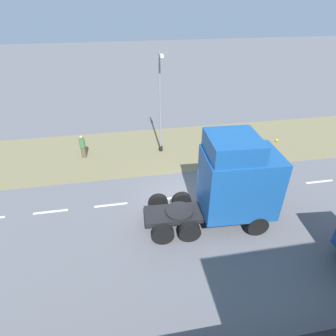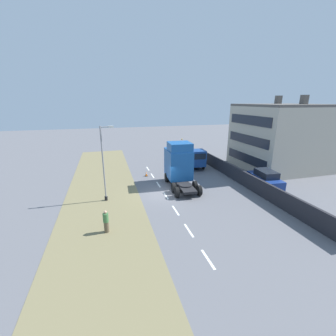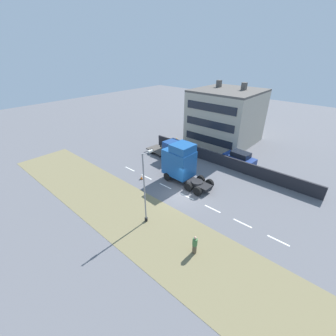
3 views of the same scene
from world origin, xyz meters
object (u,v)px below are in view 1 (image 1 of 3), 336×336
Objects in this scene: lorry_cab at (233,182)px; lamp_post at (160,109)px; pedestrian at (83,147)px; traffic_cone_lead at (268,176)px.

lamp_post is at bearing -160.78° from lorry_cab.
traffic_cone_lead is (4.95, 11.50, -0.54)m from pedestrian.
lamp_post is at bearing 88.55° from pedestrian.
traffic_cone_lead is (-3.00, 3.70, -2.09)m from lorry_cab.
lamp_post is (-7.80, -2.29, 0.92)m from lorry_cab.
lorry_cab reaches higher than traffic_cone_lead.
lamp_post reaches higher than pedestrian.
lorry_cab is at bearing -50.99° from traffic_cone_lead.
lamp_post is 8.25m from traffic_cone_lead.
pedestrian is (-0.14, -5.51, -2.47)m from lamp_post.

